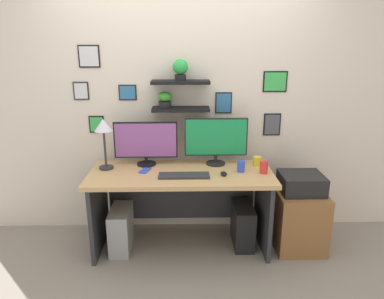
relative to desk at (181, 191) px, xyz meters
The scene contains 16 objects.
ground_plane 0.54m from the desk, 90.00° to the right, with size 8.00×8.00×0.00m, color gray.
back_wall_assembly 0.90m from the desk, 90.12° to the left, with size 4.40×0.24×2.70m.
desk is the anchor object (origin of this frame).
monitor_left 0.57m from the desk, 153.79° to the left, with size 0.59×0.18×0.41m.
monitor_right 0.58m from the desk, 26.21° to the left, with size 0.59×0.18×0.45m.
keyboard 0.28m from the desk, 81.00° to the right, with size 0.44×0.14×0.02m, color #2D2D33.
computer_mouse 0.46m from the desk, 20.79° to the right, with size 0.06×0.09×0.03m, color black.
desk_lamp 0.90m from the desk, behind, with size 0.16×0.16×0.47m.
cell_phone 0.39m from the desk, behind, with size 0.07×0.14×0.01m, color blue.
coffee_mug 0.77m from the desk, ahead, with size 0.08×0.08×0.09m, color yellow.
pen_cup 0.60m from the desk, ahead, with size 0.07×0.07×0.10m, color blue.
water_cup 0.79m from the desk, ahead, with size 0.07×0.07×0.11m, color red.
drawer_cabinet 1.13m from the desk, ahead, with size 0.44×0.50×0.55m, color brown.
printer 1.10m from the desk, ahead, with size 0.38×0.34×0.17m, color black.
computer_tower_left 0.66m from the desk, behind, with size 0.18×0.40×0.40m, color #99999E.
computer_tower_right 0.68m from the desk, ahead, with size 0.18×0.40×0.40m, color black.
Camera 1 is at (0.03, -2.99, 1.86)m, focal length 33.16 mm.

